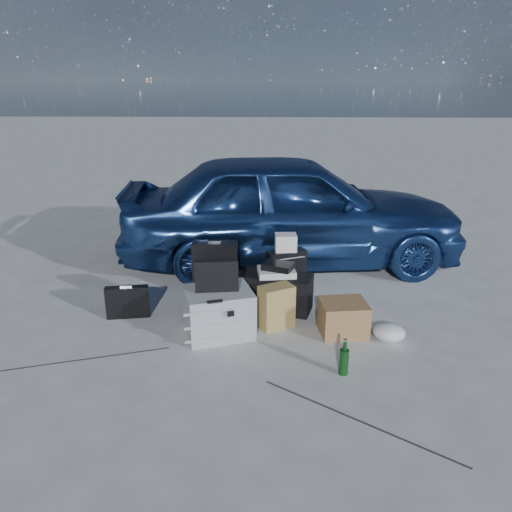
{
  "coord_description": "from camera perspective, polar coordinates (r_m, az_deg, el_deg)",
  "views": [
    {
      "loc": [
        0.28,
        -4.22,
        2.31
      ],
      "look_at": [
        0.1,
        0.85,
        0.52
      ],
      "focal_mm": 35.0,
      "sensor_mm": 36.0,
      "label": 1
    }
  ],
  "objects": [
    {
      "name": "kraft_bag",
      "position": [
        4.91,
        2.34,
        -5.82
      ],
      "size": [
        0.38,
        0.33,
        0.43
      ],
      "primitive_type": "cube",
      "rotation": [
        0.0,
        0.0,
        0.52
      ],
      "color": "#9C7C44",
      "rests_on": "ground"
    },
    {
      "name": "duffel_bag",
      "position": [
        5.3,
        2.1,
        -4.11
      ],
      "size": [
        0.84,
        0.52,
        0.39
      ],
      "primitive_type": "cube",
      "rotation": [
        0.0,
        0.0,
        -0.26
      ],
      "color": "black",
      "rests_on": "ground"
    },
    {
      "name": "suitcase_right",
      "position": [
        5.62,
        3.45,
        -1.95
      ],
      "size": [
        0.47,
        0.32,
        0.53
      ],
      "primitive_type": "cube",
      "rotation": [
        0.0,
        0.0,
        0.41
      ],
      "color": "black",
      "rests_on": "ground"
    },
    {
      "name": "white_carton",
      "position": [
        5.52,
        3.42,
        1.56
      ],
      "size": [
        0.25,
        0.2,
        0.19
      ],
      "primitive_type": "cube",
      "rotation": [
        0.0,
        0.0,
        0.07
      ],
      "color": "silver",
      "rests_on": "suitcase_right"
    },
    {
      "name": "flat_box_black",
      "position": [
        5.18,
        2.55,
        -1.17
      ],
      "size": [
        0.36,
        0.31,
        0.06
      ],
      "primitive_type": "cube",
      "rotation": [
        0.0,
        0.0,
        -0.37
      ],
      "color": "black",
      "rests_on": "flat_box_white"
    },
    {
      "name": "laptop_bag",
      "position": [
        4.65,
        -4.53,
        -2.23
      ],
      "size": [
        0.41,
        0.15,
        0.3
      ],
      "primitive_type": "cube",
      "rotation": [
        0.0,
        0.0,
        0.13
      ],
      "color": "black",
      "rests_on": "pelican_case"
    },
    {
      "name": "pelican_case",
      "position": [
        4.8,
        -4.3,
        -6.4
      ],
      "size": [
        0.74,
        0.67,
        0.45
      ],
      "primitive_type": "cube",
      "rotation": [
        0.0,
        0.0,
        0.32
      ],
      "color": "#96989B",
      "rests_on": "ground"
    },
    {
      "name": "flat_box_white",
      "position": [
        5.21,
        2.35,
        -1.83
      ],
      "size": [
        0.42,
        0.33,
        0.07
      ],
      "primitive_type": "cube",
      "rotation": [
        0.0,
        0.0,
        0.13
      ],
      "color": "silver",
      "rests_on": "duffel_bag"
    },
    {
      "name": "briefcase",
      "position": [
        5.29,
        -14.47,
        -5.12
      ],
      "size": [
        0.44,
        0.17,
        0.34
      ],
      "primitive_type": "cube",
      "rotation": [
        0.0,
        0.0,
        0.17
      ],
      "color": "black",
      "rests_on": "ground"
    },
    {
      "name": "suitcase_left",
      "position": [
        5.58,
        -4.66,
        -1.56
      ],
      "size": [
        0.5,
        0.2,
        0.64
      ],
      "primitive_type": "cube",
      "rotation": [
        0.0,
        0.0,
        -0.04
      ],
      "color": "black",
      "rests_on": "ground"
    },
    {
      "name": "ground",
      "position": [
        4.82,
        -1.56,
        -9.24
      ],
      "size": [
        60.0,
        60.0,
        0.0
      ],
      "primitive_type": "plane",
      "color": "beige",
      "rests_on": "ground"
    },
    {
      "name": "green_bottle",
      "position": [
        4.25,
        10.04,
        -11.36
      ],
      "size": [
        0.09,
        0.09,
        0.31
      ],
      "primitive_type": "cylinder",
      "rotation": [
        0.0,
        0.0,
        0.19
      ],
      "color": "#0C330F",
      "rests_on": "ground"
    },
    {
      "name": "cardboard_box",
      "position": [
        4.89,
        9.92,
        -6.97
      ],
      "size": [
        0.48,
        0.43,
        0.32
      ],
      "primitive_type": "cube",
      "rotation": [
        0.0,
        0.0,
        0.13
      ],
      "color": "#946540",
      "rests_on": "ground"
    },
    {
      "name": "plastic_bag",
      "position": [
        4.88,
        14.93,
        -8.42
      ],
      "size": [
        0.37,
        0.34,
        0.17
      ],
      "primitive_type": "ellipsoid",
      "rotation": [
        0.0,
        0.0,
        -0.31
      ],
      "color": "silver",
      "rests_on": "ground"
    },
    {
      "name": "car",
      "position": [
        6.51,
        4.01,
        5.42
      ],
      "size": [
        4.5,
        2.21,
        1.48
      ],
      "primitive_type": "imported",
      "rotation": [
        0.0,
        0.0,
        1.68
      ],
      "color": "#294D90",
      "rests_on": "ground"
    }
  ]
}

